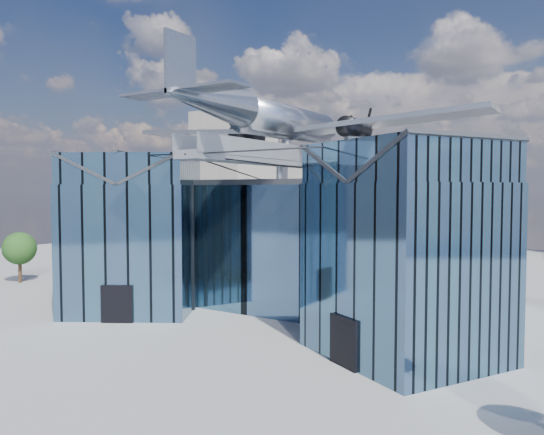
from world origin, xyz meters
The scene contains 5 objects.
ground_plane centered at (0.00, 0.00, 0.00)m, with size 120.00×120.00×0.00m, color gray.
museum centered at (0.00, 5.82, 5.54)m, with size 32.88×24.50×17.60m.
bg_towers centered at (1.45, 50.49, 10.01)m, with size 77.00×24.50×26.00m.
tree_plaza_w centered at (-28.81, 1.26, 3.38)m, with size 3.71×3.71×5.00m.
tree_side_w centered at (-22.55, 6.16, 4.06)m, with size 4.98×4.98×6.01m.
Camera 1 is at (19.68, -29.26, 9.14)m, focal length 35.00 mm.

